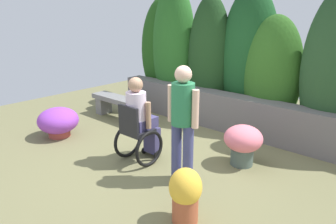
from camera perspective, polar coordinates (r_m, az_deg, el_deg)
ground_plane at (r=4.97m, az=-0.69°, el=-8.83°), size 10.16×10.16×0.00m
stone_retaining_wall at (r=6.22m, az=10.80°, el=-0.05°), size 5.41×0.38×0.72m
hedge_backdrop at (r=6.55m, az=12.40°, el=9.51°), size 5.95×1.14×2.98m
stone_bench at (r=6.88m, az=-8.84°, el=1.37°), size 1.48×0.36×0.47m
person_in_wheelchair at (r=4.76m, az=-5.22°, el=-1.97°), size 0.53×0.66×1.33m
person_standing_companion at (r=4.06m, az=2.68°, el=-1.02°), size 0.49×0.30×1.59m
flower_pot_purple_near at (r=6.15m, az=-19.32°, el=-1.67°), size 0.74×0.74×0.55m
flower_pot_terracotta_by_wall at (r=4.84m, az=13.47°, el=-5.32°), size 0.58×0.58×0.62m
flower_pot_red_accent at (r=3.51m, az=3.18°, el=-14.60°), size 0.36×0.36×0.64m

